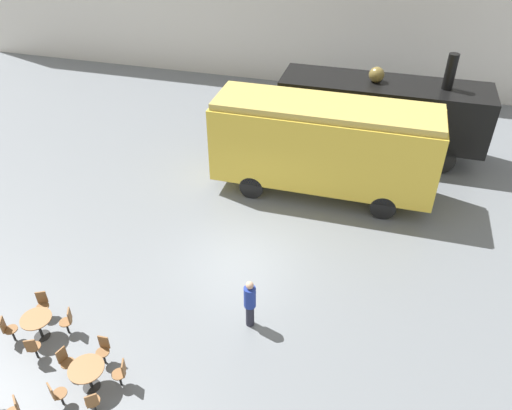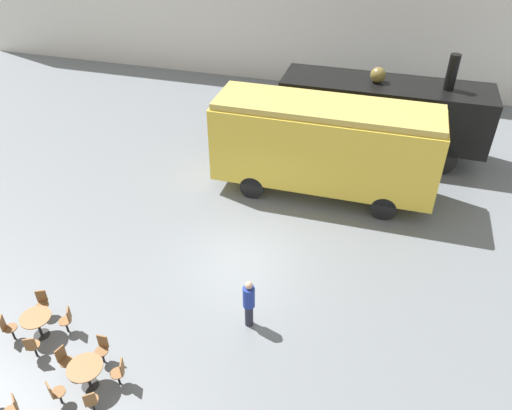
{
  "view_description": "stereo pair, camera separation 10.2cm",
  "coord_description": "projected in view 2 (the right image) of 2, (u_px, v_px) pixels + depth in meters",
  "views": [
    {
      "loc": [
        3.87,
        -11.85,
        11.18
      ],
      "look_at": [
        0.29,
        1.0,
        1.6
      ],
      "focal_mm": 35.0,
      "sensor_mm": 36.0,
      "label": 1
    },
    {
      "loc": [
        3.97,
        -11.82,
        11.18
      ],
      "look_at": [
        0.29,
        1.0,
        1.6
      ],
      "focal_mm": 35.0,
      "sensor_mm": 36.0,
      "label": 2
    }
  ],
  "objects": [
    {
      "name": "cafe_table_near",
      "position": [
        86.0,
        371.0,
        12.39
      ],
      "size": [
        0.89,
        0.89,
        0.75
      ],
      "color": "black",
      "rests_on": "ground_plane"
    },
    {
      "name": "cafe_chair_11",
      "position": [
        42.0,
        302.0,
        14.4
      ],
      "size": [
        0.39,
        0.4,
        0.87
      ],
      "rotation": [
        0.0,
        0.0,
        5.17
      ],
      "color": "black",
      "rests_on": "ground_plane"
    },
    {
      "name": "cafe_chair_0",
      "position": [
        91.0,
        401.0,
        11.83
      ],
      "size": [
        0.4,
        0.41,
        0.87
      ],
      "rotation": [
        0.0,
        0.0,
        8.52
      ],
      "color": "black",
      "rests_on": "ground_plane"
    },
    {
      "name": "steam_locomotive",
      "position": [
        383.0,
        110.0,
        21.28
      ],
      "size": [
        8.68,
        2.44,
        4.7
      ],
      "color": "black",
      "rests_on": "ground_plane"
    },
    {
      "name": "cafe_chair_3",
      "position": [
        64.0,
        359.0,
        12.79
      ],
      "size": [
        0.39,
        0.37,
        0.87
      ],
      "rotation": [
        0.0,
        0.0,
        12.29
      ],
      "color": "black",
      "rests_on": "ground_plane"
    },
    {
      "name": "cafe_table_far",
      "position": [
        37.0,
        321.0,
        13.72
      ],
      "size": [
        0.84,
        0.84,
        0.74
      ],
      "color": "black",
      "rests_on": "ground_plane"
    },
    {
      "name": "visitor_person",
      "position": [
        249.0,
        302.0,
        13.86
      ],
      "size": [
        0.34,
        0.34,
        1.66
      ],
      "color": "#262633",
      "rests_on": "ground_plane"
    },
    {
      "name": "cafe_chair_2",
      "position": [
        102.0,
        347.0,
        13.09
      ],
      "size": [
        0.36,
        0.36,
        0.87
      ],
      "rotation": [
        0.0,
        0.0,
        11.04
      ],
      "color": "black",
      "rests_on": "ground_plane"
    },
    {
      "name": "cafe_chair_1",
      "position": [
        120.0,
        371.0,
        12.49
      ],
      "size": [
        0.39,
        0.38,
        0.87
      ],
      "rotation": [
        0.0,
        0.0,
        9.78
      ],
      "color": "black",
      "rests_on": "ground_plane"
    },
    {
      "name": "passenger_coach_vintage",
      "position": [
        325.0,
        144.0,
        18.67
      ],
      "size": [
        8.34,
        2.5,
        3.74
      ],
      "color": "gold",
      "rests_on": "ground_plane"
    },
    {
      "name": "cafe_chair_7",
      "position": [
        13.0,
        408.0,
        11.66
      ],
      "size": [
        0.4,
        0.4,
        0.87
      ],
      "rotation": [
        0.0,
        0.0,
        10.24
      ],
      "color": "black",
      "rests_on": "ground_plane"
    },
    {
      "name": "cafe_chair_13",
      "position": [
        32.0,
        346.0,
        13.13
      ],
      "size": [
        0.39,
        0.4,
        0.87
      ],
      "rotation": [
        0.0,
        0.0,
        8.31
      ],
      "color": "black",
      "rests_on": "ground_plane"
    },
    {
      "name": "cafe_chair_10",
      "position": [
        67.0,
        319.0,
        13.88
      ],
      "size": [
        0.4,
        0.39,
        0.87
      ],
      "rotation": [
        0.0,
        0.0,
        3.6
      ],
      "color": "black",
      "rests_on": "ground_plane"
    },
    {
      "name": "cafe_chair_4",
      "position": [
        55.0,
        392.0,
        12.01
      ],
      "size": [
        0.4,
        0.4,
        0.87
      ],
      "rotation": [
        0.0,
        0.0,
        13.55
      ],
      "color": "black",
      "rests_on": "ground_plane"
    },
    {
      "name": "backdrop_wall",
      "position": [
        328.0,
        4.0,
        26.23
      ],
      "size": [
        44.0,
        0.15,
        9.0
      ],
      "color": "silver",
      "rests_on": "ground_plane"
    },
    {
      "name": "ground_plane",
      "position": [
        240.0,
        259.0,
        16.64
      ],
      "size": [
        80.0,
        80.0,
        0.0
      ],
      "primitive_type": "plane",
      "color": "slate"
    },
    {
      "name": "cafe_chair_12",
      "position": [
        7.0,
        327.0,
        13.65
      ],
      "size": [
        0.4,
        0.39,
        0.87
      ],
      "rotation": [
        0.0,
        0.0,
        6.74
      ],
      "color": "black",
      "rests_on": "ground_plane"
    }
  ]
}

